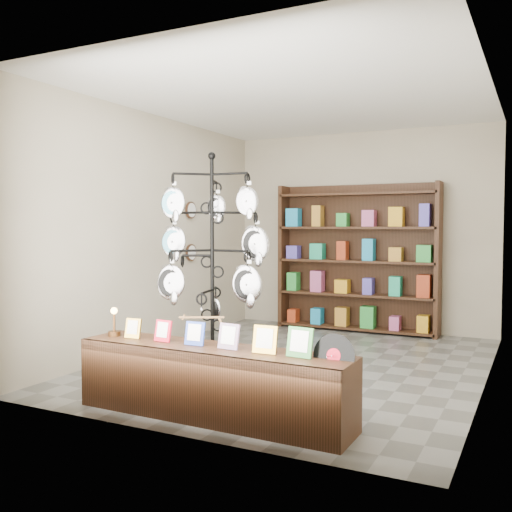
{
  "coord_description": "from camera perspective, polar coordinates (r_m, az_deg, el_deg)",
  "views": [
    {
      "loc": [
        2.46,
        -6.0,
        1.57
      ],
      "look_at": [
        -0.04,
        -1.0,
        1.28
      ],
      "focal_mm": 40.0,
      "sensor_mm": 36.0,
      "label": 1
    }
  ],
  "objects": [
    {
      "name": "room_envelope",
      "position": [
        6.49,
        4.29,
        5.44
      ],
      "size": [
        5.0,
        5.0,
        5.0
      ],
      "color": "#BAAE95",
      "rests_on": "ground"
    },
    {
      "name": "back_shelving",
      "position": [
        8.67,
        10.03,
        -0.64
      ],
      "size": [
        2.42,
        0.36,
        2.2
      ],
      "color": "black",
      "rests_on": "ground"
    },
    {
      "name": "ground",
      "position": [
        6.67,
        4.23,
        -10.65
      ],
      "size": [
        5.0,
        5.0,
        0.0
      ],
      "primitive_type": "plane",
      "color": "slate",
      "rests_on": "ground"
    },
    {
      "name": "display_tree",
      "position": [
        5.66,
        -4.4,
        0.53
      ],
      "size": [
        1.26,
        1.26,
        2.3
      ],
      "rotation": [
        0.0,
        0.0,
        0.39
      ],
      "color": "black",
      "rests_on": "ground"
    },
    {
      "name": "front_shelf",
      "position": [
        4.79,
        -4.44,
        -12.47
      ],
      "size": [
        2.4,
        0.53,
        0.84
      ],
      "rotation": [
        0.0,
        0.0,
        -0.02
      ],
      "color": "black",
      "rests_on": "ground"
    },
    {
      "name": "wall_clocks",
      "position": [
        8.11,
        -6.52,
        2.46
      ],
      "size": [
        0.03,
        0.24,
        0.84
      ],
      "color": "black",
      "rests_on": "ground"
    }
  ]
}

